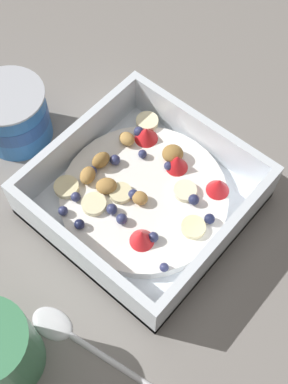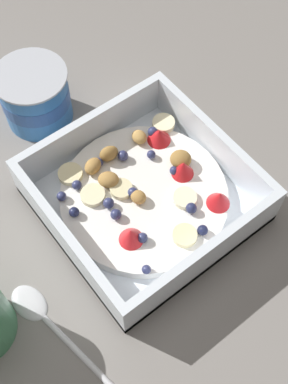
% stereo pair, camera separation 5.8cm
% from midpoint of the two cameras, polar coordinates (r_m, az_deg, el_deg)
% --- Properties ---
extents(ground_plane, '(2.40, 2.40, 0.00)m').
position_cam_midpoint_polar(ground_plane, '(0.60, -4.37, -2.44)').
color(ground_plane, gray).
extents(fruit_bowl, '(0.22, 0.22, 0.06)m').
position_cam_midpoint_polar(fruit_bowl, '(0.59, -2.78, -0.59)').
color(fruit_bowl, white).
rests_on(fruit_bowl, ground).
extents(spoon, '(0.05, 0.17, 0.01)m').
position_cam_midpoint_polar(spoon, '(0.56, -11.28, -16.04)').
color(spoon, silver).
rests_on(spoon, ground).
extents(yogurt_cup, '(0.09, 0.09, 0.08)m').
position_cam_midpoint_polar(yogurt_cup, '(0.66, -17.17, 8.19)').
color(yogurt_cup, '#3370B7').
rests_on(yogurt_cup, ground).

